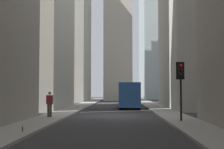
{
  "coord_description": "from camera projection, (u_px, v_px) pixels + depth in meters",
  "views": [
    {
      "loc": [
        -24.96,
        -0.59,
        2.03
      ],
      "look_at": [
        15.21,
        0.67,
        4.07
      ],
      "focal_mm": 49.77,
      "sensor_mm": 36.0,
      "label": 1
    }
  ],
  "objects": [
    {
      "name": "discarded_bottle",
      "position": [
        22.0,
        129.0,
        14.18
      ],
      "size": [
        0.07,
        0.07,
        0.27
      ],
      "color": "brown",
      "rests_on": "sidewalk_right"
    },
    {
      "name": "church_spire",
      "position": [
        118.0,
        0.0,
        61.62
      ],
      "size": [
        6.03,
        6.03,
        38.37
      ],
      "color": "beige",
      "rests_on": "ground_plane"
    },
    {
      "name": "building_right_far",
      "position": [
        61.0,
        29.0,
        57.07
      ],
      "size": [
        12.51,
        10.0,
        26.4
      ],
      "color": "#B7B2A5",
      "rests_on": "ground_plane"
    },
    {
      "name": "sedan_navy",
      "position": [
        128.0,
        100.0,
        42.71
      ],
      "size": [
        4.3,
        1.78,
        1.42
      ],
      "color": "navy",
      "rests_on": "ground_plane"
    },
    {
      "name": "building_left_midfar",
      "position": [
        209.0,
        5.0,
        35.28
      ],
      "size": [
        14.21,
        10.0,
        23.39
      ],
      "color": "#B7B2A5",
      "rests_on": "ground_plane"
    },
    {
      "name": "sidewalk_left",
      "position": [
        171.0,
        115.0,
        24.69
      ],
      "size": [
        90.0,
        2.2,
        0.14
      ],
      "primitive_type": "cube",
      "color": "gray",
      "rests_on": "ground_plane"
    },
    {
      "name": "pedestrian",
      "position": [
        50.0,
        103.0,
        21.93
      ],
      "size": [
        0.26,
        0.44,
        1.79
      ],
      "color": "#473D33",
      "rests_on": "sidewalk_right"
    },
    {
      "name": "delivery_truck",
      "position": [
        129.0,
        95.0,
        34.42
      ],
      "size": [
        6.46,
        2.25,
        2.84
      ],
      "color": "#285699",
      "rests_on": "ground_plane"
    },
    {
      "name": "sidewalk_right",
      "position": [
        59.0,
        115.0,
        24.97
      ],
      "size": [
        90.0,
        2.2,
        0.14
      ],
      "primitive_type": "cube",
      "color": "gray",
      "rests_on": "ground_plane"
    },
    {
      "name": "traffic_light_foreground",
      "position": [
        181.0,
        77.0,
        19.27
      ],
      "size": [
        0.43,
        0.52,
        3.66
      ],
      "color": "black",
      "rests_on": "sidewalk_left"
    },
    {
      "name": "ground_plane",
      "position": [
        114.0,
        116.0,
        24.83
      ],
      "size": [
        135.0,
        135.0,
        0.0
      ],
      "primitive_type": "plane",
      "color": "#302D30"
    }
  ]
}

